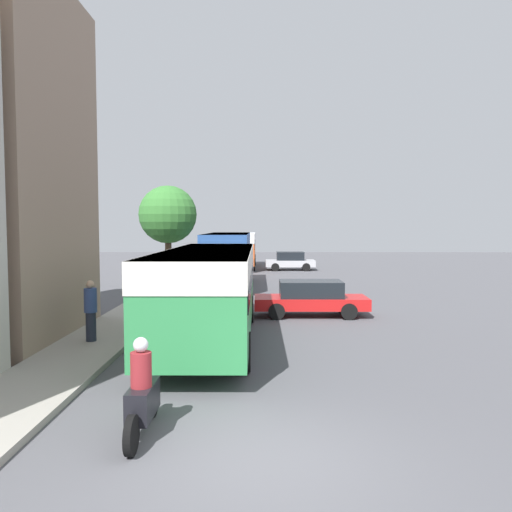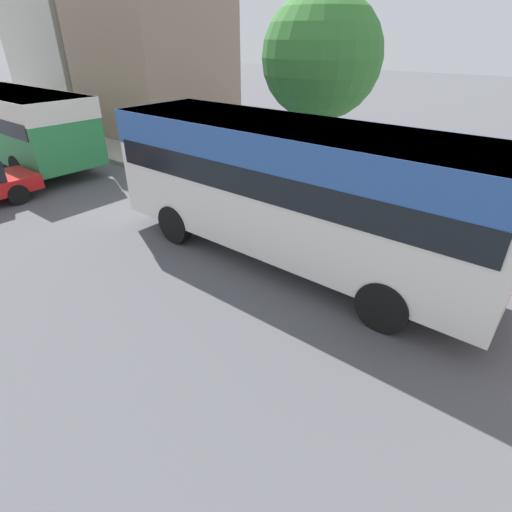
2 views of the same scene
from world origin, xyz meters
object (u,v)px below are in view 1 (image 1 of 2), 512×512
motorcycle_behind_lead (142,396)px  pedestrian_walking_away (91,310)px  bus_lead (210,282)px  pedestrian_near_curb (194,256)px  bus_third_in_line (240,245)px  car_far_curb (311,298)px  car_crossing (290,261)px  bus_following (228,252)px

motorcycle_behind_lead → pedestrian_walking_away: bearing=115.5°
bus_lead → pedestrian_near_curb: (-3.81, 25.43, -0.77)m
bus_third_in_line → pedestrian_walking_away: size_ratio=5.25×
car_far_curb → car_crossing: bearing=-1.3°
bus_lead → motorcycle_behind_lead: (-0.49, -6.88, -1.20)m
car_crossing → pedestrian_walking_away: 26.51m
motorcycle_behind_lead → pedestrian_walking_away: size_ratio=1.22×
pedestrian_near_curb → pedestrian_walking_away: pedestrian_near_curb is taller
bus_following → motorcycle_behind_lead: bus_following is taller
pedestrian_walking_away → bus_following: bearing=77.5°
car_crossing → pedestrian_near_curb: size_ratio=2.15×
bus_third_in_line → bus_following: bearing=-91.0°
car_far_curb → pedestrian_walking_away: bearing=125.0°
bus_following → pedestrian_near_curb: 11.97m
bus_following → car_crossing: (4.35, 10.89, -1.26)m
bus_third_in_line → car_far_curb: bearing=-80.8°
bus_following → car_crossing: 11.79m
motorcycle_behind_lead → car_crossing: bearing=81.9°
bus_third_in_line → pedestrian_walking_away: bus_third_in_line is taller
car_crossing → car_far_curb: size_ratio=0.88×
bus_following → bus_third_in_line: (0.23, 13.12, -0.11)m
car_far_curb → pedestrian_near_curb: size_ratio=2.44×
bus_lead → bus_following: bearing=91.2°
bus_following → car_far_curb: 10.38m
bus_lead → bus_third_in_line: size_ratio=1.06×
bus_third_in_line → pedestrian_near_curb: size_ratio=5.23×
bus_lead → bus_following: size_ratio=1.12×
bus_third_in_line → pedestrian_near_curb: 4.19m
car_far_curb → pedestrian_walking_away: 8.71m
bus_lead → bus_following: 14.03m
pedestrian_near_curb → motorcycle_behind_lead: bearing=-84.1°
car_crossing → pedestrian_near_curb: 7.89m
car_far_curb → bus_third_in_line: bearing=9.2°
motorcycle_behind_lead → bus_lead: bearing=86.0°
motorcycle_behind_lead → pedestrian_near_curb: bearing=95.9°
bus_following → bus_third_in_line: size_ratio=0.95×
car_crossing → pedestrian_walking_away: size_ratio=2.16×
bus_third_in_line → car_far_curb: bus_third_in_line is taller
car_crossing → pedestrian_near_curb: pedestrian_near_curb is taller
motorcycle_behind_lead → car_crossing: 32.11m
bus_following → car_far_curb: (3.90, -9.53, -1.29)m
bus_following → car_crossing: bus_following is taller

